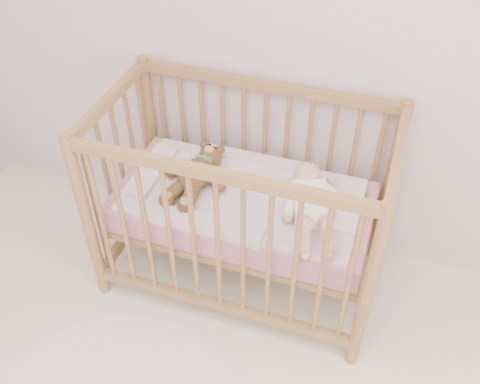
% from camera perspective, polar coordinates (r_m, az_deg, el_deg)
% --- Properties ---
extents(wall_back, '(4.00, 0.02, 2.70)m').
position_cam_1_polar(wall_back, '(2.42, 8.41, 19.00)').
color(wall_back, silver).
rests_on(wall_back, floor).
extents(crib, '(1.36, 0.76, 1.00)m').
position_cam_1_polar(crib, '(2.59, 0.35, -1.30)').
color(crib, olive).
rests_on(crib, floor).
extents(mattress, '(1.22, 0.62, 0.13)m').
position_cam_1_polar(mattress, '(2.60, 0.35, -1.54)').
color(mattress, '#CD809D').
rests_on(mattress, crib).
extents(blanket, '(1.10, 0.58, 0.06)m').
position_cam_1_polar(blanket, '(2.55, 0.36, -0.31)').
color(blanket, '#D291A9').
rests_on(blanket, mattress).
extents(baby, '(0.46, 0.65, 0.14)m').
position_cam_1_polar(baby, '(2.43, 7.55, -0.91)').
color(baby, white).
rests_on(baby, blanket).
extents(teddy_bear, '(0.38, 0.51, 0.13)m').
position_cam_1_polar(teddy_bear, '(2.55, -4.87, 1.97)').
color(teddy_bear, brown).
rests_on(teddy_bear, blanket).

